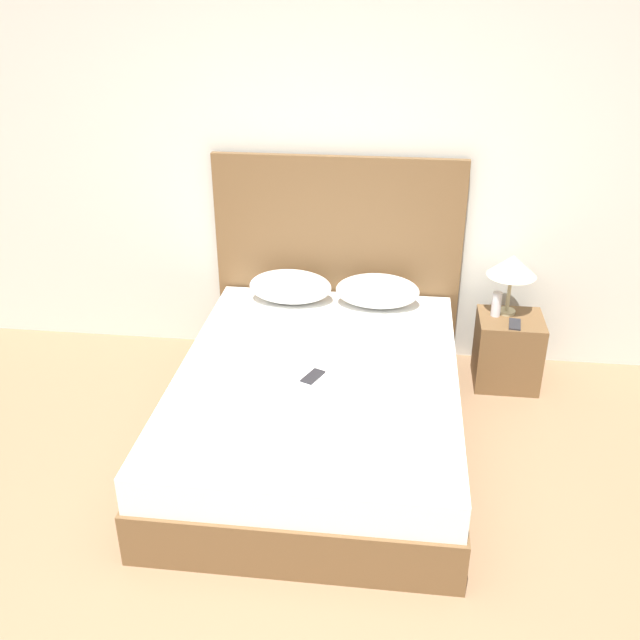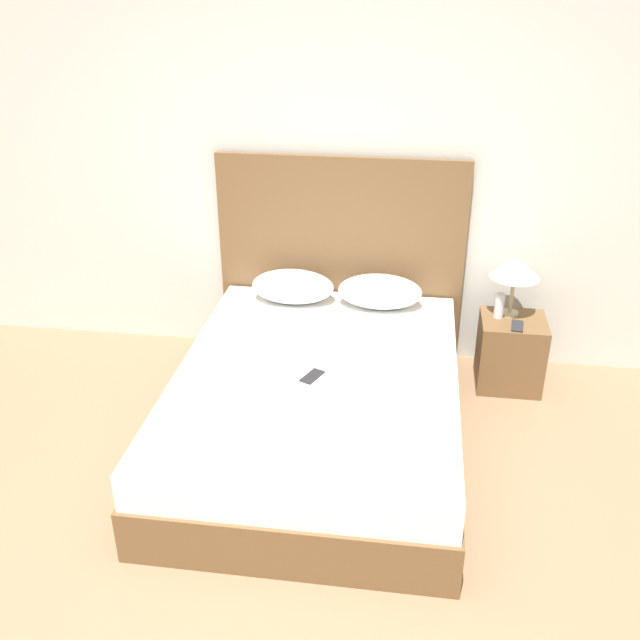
{
  "view_description": "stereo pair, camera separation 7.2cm",
  "coord_description": "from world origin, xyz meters",
  "px_view_note": "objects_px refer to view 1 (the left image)",
  "views": [
    {
      "loc": [
        0.49,
        -1.78,
        2.48
      ],
      "look_at": [
        0.07,
        1.65,
        0.73
      ],
      "focal_mm": 40.0,
      "sensor_mm": 36.0,
      "label": 1
    },
    {
      "loc": [
        0.56,
        -1.77,
        2.48
      ],
      "look_at": [
        0.07,
        1.65,
        0.73
      ],
      "focal_mm": 40.0,
      "sensor_mm": 36.0,
      "label": 2
    }
  ],
  "objects_px": {
    "bed": "(318,407)",
    "phone_on_nightstand": "(515,324)",
    "phone_on_bed": "(313,376)",
    "nightstand": "(507,350)",
    "table_lamp": "(512,267)"
  },
  "relations": [
    {
      "from": "bed",
      "to": "phone_on_nightstand",
      "type": "height_order",
      "value": "bed"
    },
    {
      "from": "bed",
      "to": "nightstand",
      "type": "relative_size",
      "value": 4.5
    },
    {
      "from": "table_lamp",
      "to": "phone_on_nightstand",
      "type": "height_order",
      "value": "table_lamp"
    },
    {
      "from": "bed",
      "to": "phone_on_nightstand",
      "type": "xyz_separation_m",
      "value": [
        1.14,
        0.7,
        0.23
      ]
    },
    {
      "from": "phone_on_bed",
      "to": "table_lamp",
      "type": "height_order",
      "value": "table_lamp"
    },
    {
      "from": "phone_on_bed",
      "to": "nightstand",
      "type": "relative_size",
      "value": 0.36
    },
    {
      "from": "table_lamp",
      "to": "nightstand",
      "type": "bearing_deg",
      "value": -70.52
    },
    {
      "from": "phone_on_bed",
      "to": "bed",
      "type": "bearing_deg",
      "value": 79.57
    },
    {
      "from": "phone_on_bed",
      "to": "phone_on_nightstand",
      "type": "bearing_deg",
      "value": 34.27
    },
    {
      "from": "nightstand",
      "to": "table_lamp",
      "type": "xyz_separation_m",
      "value": [
        -0.03,
        0.07,
        0.55
      ]
    },
    {
      "from": "nightstand",
      "to": "phone_on_nightstand",
      "type": "height_order",
      "value": "phone_on_nightstand"
    },
    {
      "from": "phone_on_bed",
      "to": "table_lamp",
      "type": "relative_size",
      "value": 0.42
    },
    {
      "from": "bed",
      "to": "table_lamp",
      "type": "distance_m",
      "value": 1.51
    },
    {
      "from": "phone_on_bed",
      "to": "nightstand",
      "type": "bearing_deg",
      "value": 37.44
    },
    {
      "from": "phone_on_bed",
      "to": "nightstand",
      "type": "distance_m",
      "value": 1.47
    }
  ]
}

